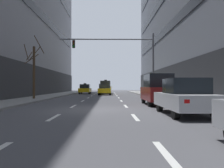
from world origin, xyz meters
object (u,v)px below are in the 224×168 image
at_px(street_tree_0, 34,69).
at_px(pedestrian_0, 168,88).
at_px(taxi_driving_0, 85,89).
at_px(traffic_signal_0, 125,53).
at_px(car_parked_1, 184,97).
at_px(car_parked_2, 158,90).
at_px(taxi_driving_2, 106,87).
at_px(taxi_driving_1, 105,89).

xyz_separation_m(street_tree_0, pedestrian_0, (12.29, 0.00, -1.72)).
distance_m(taxi_driving_0, traffic_signal_0, 14.28).
relative_size(car_parked_1, car_parked_2, 1.00).
bearing_deg(taxi_driving_2, traffic_signal_0, -80.84).
height_order(taxi_driving_0, street_tree_0, street_tree_0).
relative_size(taxi_driving_1, pedestrian_0, 2.65).
bearing_deg(traffic_signal_0, pedestrian_0, -42.37).
bearing_deg(pedestrian_0, traffic_signal_0, 137.63).
bearing_deg(pedestrian_0, taxi_driving_0, 120.33).
distance_m(car_parked_1, traffic_signal_0, 14.66).
xyz_separation_m(car_parked_1, traffic_signal_0, (-1.61, 14.01, 4.03)).
height_order(taxi_driving_0, car_parked_2, car_parked_2).
bearing_deg(traffic_signal_0, street_tree_0, -158.51).
distance_m(car_parked_2, pedestrian_0, 5.74).
distance_m(taxi_driving_0, pedestrian_0, 18.41).
xyz_separation_m(car_parked_2, traffic_signal_0, (-1.61, 8.73, 3.79)).
xyz_separation_m(taxi_driving_1, pedestrian_0, (5.99, -11.67, 0.29)).
distance_m(taxi_driving_1, traffic_signal_0, 9.50).
relative_size(taxi_driving_0, taxi_driving_2, 0.92).
bearing_deg(street_tree_0, taxi_driving_2, 70.10).
bearing_deg(taxi_driving_2, street_tree_0, -109.90).
bearing_deg(car_parked_1, traffic_signal_0, 96.56).
xyz_separation_m(taxi_driving_0, traffic_signal_0, (5.59, -12.51, 4.04)).
xyz_separation_m(taxi_driving_2, traffic_signal_0, (2.27, -14.07, 3.74)).
xyz_separation_m(taxi_driving_2, car_parked_2, (3.88, -22.80, -0.05)).
bearing_deg(traffic_signal_0, taxi_driving_2, 99.16).
bearing_deg(taxi_driving_1, car_parked_2, -77.10).
xyz_separation_m(taxi_driving_0, car_parked_1, (7.20, -26.52, 0.02)).
height_order(taxi_driving_0, taxi_driving_1, taxi_driving_1).
bearing_deg(taxi_driving_1, pedestrian_0, -62.83).
height_order(taxi_driving_1, pedestrian_0, taxi_driving_1).
distance_m(taxi_driving_2, car_parked_2, 23.13).
height_order(taxi_driving_1, car_parked_1, taxi_driving_1).
relative_size(car_parked_2, street_tree_0, 0.77).
distance_m(taxi_driving_0, taxi_driving_2, 3.68).
bearing_deg(taxi_driving_0, traffic_signal_0, -65.92).
relative_size(taxi_driving_1, car_parked_1, 1.00).
relative_size(taxi_driving_0, traffic_signal_0, 0.41).
bearing_deg(traffic_signal_0, car_parked_1, -83.44).
bearing_deg(car_parked_1, street_tree_0, 133.82).
distance_m(taxi_driving_2, pedestrian_0, 18.44).
relative_size(taxi_driving_0, taxi_driving_1, 0.97).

